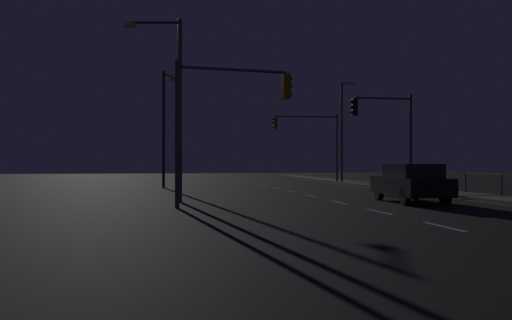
{
  "coord_description": "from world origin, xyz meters",
  "views": [
    {
      "loc": [
        -6.94,
        -3.13,
        1.64
      ],
      "look_at": [
        -1.38,
        28.73,
        1.77
      ],
      "focal_mm": 36.54,
      "sensor_mm": 36.0,
      "label": 1
    }
  ],
  "objects_px": {
    "traffic_light_near_left": "(385,122)",
    "traffic_light_mid_right": "(309,133)",
    "car": "(411,182)",
    "street_lamp_median": "(166,118)",
    "street_lamp_across_street": "(344,122)",
    "street_lamp_far_end": "(171,91)",
    "traffic_light_mid_left": "(230,104)"
  },
  "relations": [
    {
      "from": "traffic_light_mid_right",
      "to": "street_lamp_far_end",
      "type": "xyz_separation_m",
      "value": [
        -10.88,
        -17.89,
        0.58
      ]
    },
    {
      "from": "traffic_light_near_left",
      "to": "street_lamp_far_end",
      "type": "distance_m",
      "value": 13.12
    },
    {
      "from": "traffic_light_mid_right",
      "to": "street_lamp_far_end",
      "type": "distance_m",
      "value": 20.94
    },
    {
      "from": "street_lamp_across_street",
      "to": "traffic_light_mid_right",
      "type": "bearing_deg",
      "value": 171.58
    },
    {
      "from": "traffic_light_mid_right",
      "to": "street_lamp_across_street",
      "type": "xyz_separation_m",
      "value": [
        2.74,
        -0.41,
        0.8
      ]
    },
    {
      "from": "traffic_light_mid_right",
      "to": "street_lamp_far_end",
      "type": "height_order",
      "value": "street_lamp_far_end"
    },
    {
      "from": "traffic_light_mid_left",
      "to": "traffic_light_near_left",
      "type": "bearing_deg",
      "value": 40.57
    },
    {
      "from": "car",
      "to": "traffic_light_near_left",
      "type": "distance_m",
      "value": 8.52
    },
    {
      "from": "street_lamp_across_street",
      "to": "street_lamp_far_end",
      "type": "height_order",
      "value": "street_lamp_across_street"
    },
    {
      "from": "street_lamp_across_street",
      "to": "street_lamp_median",
      "type": "xyz_separation_m",
      "value": [
        -13.81,
        -5.01,
        -0.27
      ]
    },
    {
      "from": "traffic_light_near_left",
      "to": "traffic_light_mid_right",
      "type": "bearing_deg",
      "value": 94.41
    },
    {
      "from": "traffic_light_mid_left",
      "to": "street_lamp_median",
      "type": "bearing_deg",
      "value": 98.65
    },
    {
      "from": "traffic_light_near_left",
      "to": "street_lamp_far_end",
      "type": "bearing_deg",
      "value": -154.5
    },
    {
      "from": "car",
      "to": "street_lamp_median",
      "type": "relative_size",
      "value": 0.6
    },
    {
      "from": "traffic_light_near_left",
      "to": "traffic_light_mid_right",
      "type": "distance_m",
      "value": 12.28
    },
    {
      "from": "street_lamp_median",
      "to": "traffic_light_near_left",
      "type": "bearing_deg",
      "value": -29.64
    },
    {
      "from": "traffic_light_mid_right",
      "to": "traffic_light_near_left",
      "type": "bearing_deg",
      "value": -85.59
    },
    {
      "from": "street_lamp_across_street",
      "to": "street_lamp_median",
      "type": "distance_m",
      "value": 14.69
    },
    {
      "from": "car",
      "to": "street_lamp_across_street",
      "type": "height_order",
      "value": "street_lamp_across_street"
    },
    {
      "from": "street_lamp_across_street",
      "to": "traffic_light_near_left",
      "type": "bearing_deg",
      "value": -98.63
    },
    {
      "from": "traffic_light_near_left",
      "to": "traffic_light_mid_left",
      "type": "bearing_deg",
      "value": -139.43
    },
    {
      "from": "street_lamp_far_end",
      "to": "street_lamp_across_street",
      "type": "bearing_deg",
      "value": 52.07
    },
    {
      "from": "traffic_light_mid_right",
      "to": "car",
      "type": "bearing_deg",
      "value": -93.77
    },
    {
      "from": "traffic_light_near_left",
      "to": "street_lamp_across_street",
      "type": "distance_m",
      "value": 12.01
    },
    {
      "from": "traffic_light_near_left",
      "to": "street_lamp_across_street",
      "type": "relative_size",
      "value": 0.68
    },
    {
      "from": "traffic_light_mid_right",
      "to": "street_lamp_median",
      "type": "bearing_deg",
      "value": -153.94
    },
    {
      "from": "street_lamp_far_end",
      "to": "street_lamp_median",
      "type": "distance_m",
      "value": 12.47
    },
    {
      "from": "street_lamp_far_end",
      "to": "street_lamp_median",
      "type": "relative_size",
      "value": 1.01
    },
    {
      "from": "car",
      "to": "street_lamp_across_street",
      "type": "relative_size",
      "value": 0.57
    },
    {
      "from": "street_lamp_across_street",
      "to": "street_lamp_median",
      "type": "relative_size",
      "value": 1.05
    },
    {
      "from": "car",
      "to": "street_lamp_median",
      "type": "height_order",
      "value": "street_lamp_median"
    },
    {
      "from": "traffic_light_mid_left",
      "to": "street_lamp_far_end",
      "type": "height_order",
      "value": "street_lamp_far_end"
    }
  ]
}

